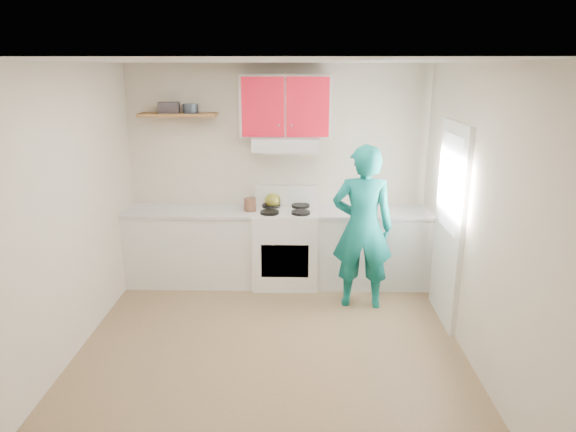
{
  "coord_description": "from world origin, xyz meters",
  "views": [
    {
      "loc": [
        0.24,
        -4.25,
        2.56
      ],
      "look_at": [
        0.15,
        0.55,
        1.15
      ],
      "focal_mm": 31.9,
      "sensor_mm": 36.0,
      "label": 1
    }
  ],
  "objects_px": {
    "crock": "(250,205)",
    "person": "(363,228)",
    "kettle": "(273,200)",
    "stove": "(286,247)",
    "tin": "(190,108)"
  },
  "relations": [
    {
      "from": "crock",
      "to": "person",
      "type": "xyz_separation_m",
      "value": [
        1.26,
        -0.56,
        -0.09
      ]
    },
    {
      "from": "person",
      "to": "kettle",
      "type": "bearing_deg",
      "value": -32.21
    },
    {
      "from": "person",
      "to": "stove",
      "type": "bearing_deg",
      "value": -31.01
    },
    {
      "from": "stove",
      "to": "kettle",
      "type": "relative_size",
      "value": 4.68
    },
    {
      "from": "stove",
      "to": "crock",
      "type": "bearing_deg",
      "value": -175.39
    },
    {
      "from": "tin",
      "to": "person",
      "type": "bearing_deg",
      "value": -21.21
    },
    {
      "from": "tin",
      "to": "stove",
      "type": "bearing_deg",
      "value": -8.17
    },
    {
      "from": "tin",
      "to": "kettle",
      "type": "height_order",
      "value": "tin"
    },
    {
      "from": "kettle",
      "to": "person",
      "type": "distance_m",
      "value": 1.25
    },
    {
      "from": "stove",
      "to": "tin",
      "type": "distance_m",
      "value": 1.97
    },
    {
      "from": "stove",
      "to": "person",
      "type": "bearing_deg",
      "value": -35.31
    },
    {
      "from": "stove",
      "to": "kettle",
      "type": "bearing_deg",
      "value": 137.72
    },
    {
      "from": "kettle",
      "to": "stove",
      "type": "bearing_deg",
      "value": -17.8
    },
    {
      "from": "stove",
      "to": "crock",
      "type": "relative_size",
      "value": 5.38
    },
    {
      "from": "tin",
      "to": "kettle",
      "type": "distance_m",
      "value": 1.44
    }
  ]
}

